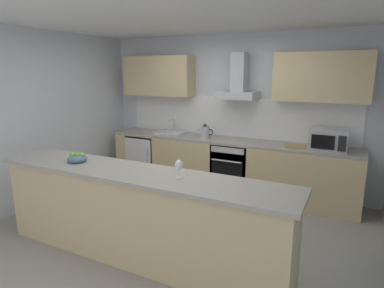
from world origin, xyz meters
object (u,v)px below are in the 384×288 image
at_px(range_hood, 238,85).
at_px(fruit_bowl, 77,158).
at_px(microwave, 329,140).
at_px(sink, 171,133).
at_px(wine_glass, 179,166).
at_px(kettle, 205,132).
at_px(oven, 233,167).
at_px(refrigerator, 147,157).
at_px(chopping_board, 297,146).

height_order(range_hood, fruit_bowl, range_hood).
bearing_deg(microwave, sink, 179.14).
bearing_deg(wine_glass, microwave, 62.59).
bearing_deg(kettle, oven, 3.89).
distance_m(refrigerator, microwave, 3.18).
distance_m(microwave, range_hood, 1.60).
bearing_deg(wine_glass, kettle, 108.54).
bearing_deg(oven, range_hood, 90.00).
bearing_deg(wine_glass, refrigerator, 130.84).
relative_size(oven, chopping_board, 2.35).
bearing_deg(range_hood, microwave, -6.36).
height_order(microwave, wine_glass, microwave).
relative_size(microwave, kettle, 1.73).
bearing_deg(fruit_bowl, chopping_board, 47.98).
height_order(wine_glass, fruit_bowl, wine_glass).
height_order(microwave, kettle, microwave).
relative_size(refrigerator, chopping_board, 2.50).
bearing_deg(microwave, chopping_board, 179.43).
bearing_deg(range_hood, refrigerator, -175.56).
relative_size(oven, microwave, 1.60).
bearing_deg(oven, fruit_bowl, -114.70).
distance_m(wine_glass, chopping_board, 2.37).
bearing_deg(wine_glass, chopping_board, 71.79).
xyz_separation_m(refrigerator, chopping_board, (2.69, -0.02, 0.49)).
relative_size(sink, chopping_board, 1.47).
height_order(refrigerator, wine_glass, wine_glass).
xyz_separation_m(oven, chopping_board, (0.99, -0.02, 0.45)).
distance_m(microwave, chopping_board, 0.44).
bearing_deg(range_hood, kettle, -161.77).
distance_m(oven, chopping_board, 1.09).
height_order(oven, refrigerator, oven).
relative_size(refrigerator, sink, 1.70).
relative_size(sink, kettle, 1.73).
bearing_deg(oven, sink, 179.47).
bearing_deg(sink, kettle, -3.71).
distance_m(refrigerator, wine_glass, 3.07).
height_order(oven, range_hood, range_hood).
bearing_deg(microwave, range_hood, 173.64).
bearing_deg(oven, chopping_board, -1.37).
bearing_deg(sink, microwave, -0.86).
xyz_separation_m(sink, wine_glass, (1.44, -2.28, 0.18)).
bearing_deg(fruit_bowl, oven, 65.30).
distance_m(oven, range_hood, 1.33).
bearing_deg(chopping_board, microwave, -0.57).
relative_size(microwave, range_hood, 0.69).
bearing_deg(refrigerator, microwave, -0.46).
bearing_deg(kettle, fruit_bowl, -103.90).
height_order(sink, chopping_board, sink).
bearing_deg(oven, microwave, -1.13).
distance_m(range_hood, chopping_board, 1.33).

